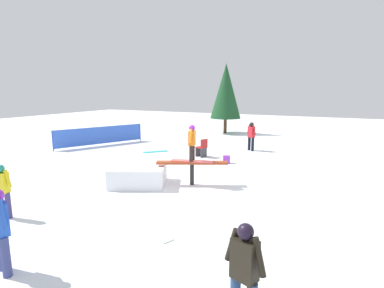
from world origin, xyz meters
TOP-DOWN VIEW (x-y plane):
  - ground_plane at (0.00, 0.00)m, footprint 60.00×60.00m
  - rail_feature at (0.00, 0.00)m, footprint 2.28×1.28m
  - snow_kicker_ramp at (-1.65, -0.78)m, footprint 2.27×2.13m
  - main_rider_on_rail at (0.00, 0.00)m, footprint 1.44×0.69m
  - bystander_yellow at (-3.05, -4.50)m, footprint 0.56×0.25m
  - bystander_blue at (-0.74, -5.95)m, footprint 0.66×0.33m
  - bystander_red at (0.24, 6.63)m, footprint 0.61×0.46m
  - bystander_black at (3.36, -5.28)m, footprint 0.64×0.31m
  - loose_snowboard_white at (0.64, -3.50)m, footprint 1.42×0.76m
  - loose_snowboard_cyan at (-4.13, 4.08)m, footprint 1.09×1.13m
  - folding_chair at (-1.48, 4.10)m, footprint 0.57×0.57m
  - backpack_on_snow at (0.03, 3.38)m, footprint 0.36×0.31m
  - safety_fence at (-7.97, 4.20)m, footprint 2.24×4.77m
  - pine_tree_far at (-3.25, 12.25)m, footprint 2.24×2.24m

SIDE VIEW (x-z plane):
  - ground_plane at x=0.00m, z-range 0.00..0.00m
  - loose_snowboard_white at x=0.64m, z-range 0.00..0.02m
  - loose_snowboard_cyan at x=-4.13m, z-range 0.00..0.02m
  - backpack_on_snow at x=0.03m, z-range 0.00..0.34m
  - snow_kicker_ramp at x=-1.65m, z-range 0.00..0.65m
  - folding_chair at x=-1.48m, z-range -0.03..0.85m
  - safety_fence at x=-7.97m, z-range 0.05..1.15m
  - rail_feature at x=0.00m, z-range 0.28..1.09m
  - bystander_yellow at x=-3.05m, z-range 0.09..1.46m
  - bystander_black at x=3.36m, z-range 0.09..1.58m
  - bystander_red at x=0.24m, z-range 0.09..1.61m
  - bystander_blue at x=-0.74m, z-range 0.09..1.63m
  - main_rider_on_rail at x=0.00m, z-range 0.78..2.03m
  - pine_tree_far at x=-3.25m, z-range 0.55..5.65m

